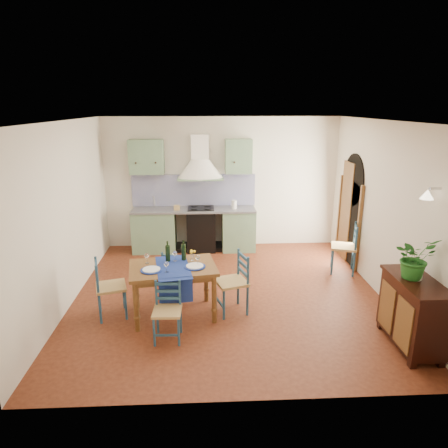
% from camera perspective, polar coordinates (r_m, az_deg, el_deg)
% --- Properties ---
extents(floor, '(5.00, 5.00, 0.00)m').
position_cam_1_polar(floor, '(6.74, 0.59, -10.01)').
color(floor, '#441A0E').
rests_on(floor, ground).
extents(back_wall, '(5.00, 0.96, 2.80)m').
position_cam_1_polar(back_wall, '(8.53, -3.46, 3.24)').
color(back_wall, beige).
rests_on(back_wall, ground).
extents(right_wall, '(0.26, 5.00, 2.80)m').
position_cam_1_polar(right_wall, '(7.11, 21.00, 1.81)').
color(right_wall, beige).
rests_on(right_wall, ground).
extents(left_wall, '(0.04, 5.00, 2.80)m').
position_cam_1_polar(left_wall, '(6.58, -21.66, 1.17)').
color(left_wall, beige).
rests_on(left_wall, ground).
extents(ceiling, '(5.00, 5.00, 0.01)m').
position_cam_1_polar(ceiling, '(6.03, 0.68, 14.57)').
color(ceiling, white).
rests_on(ceiling, back_wall).
extents(dining_table, '(1.35, 1.05, 1.10)m').
position_cam_1_polar(dining_table, '(5.88, -7.26, -6.83)').
color(dining_table, brown).
rests_on(dining_table, ground).
extents(chair_near, '(0.38, 0.38, 0.79)m').
position_cam_1_polar(chair_near, '(5.45, -8.08, -12.18)').
color(chair_near, navy).
rests_on(chair_near, ground).
extents(chair_far, '(0.44, 0.44, 0.82)m').
position_cam_1_polar(chair_far, '(6.52, -6.98, -6.97)').
color(chair_far, navy).
rests_on(chair_far, ground).
extents(chair_left, '(0.51, 0.51, 0.90)m').
position_cam_1_polar(chair_left, '(6.14, -16.14, -8.70)').
color(chair_left, navy).
rests_on(chair_left, ground).
extents(chair_right, '(0.54, 0.54, 0.93)m').
position_cam_1_polar(chair_right, '(6.03, 1.35, -8.31)').
color(chair_right, navy).
rests_on(chair_right, ground).
extents(chair_spare, '(0.55, 0.55, 0.95)m').
position_cam_1_polar(chair_spare, '(7.74, 16.97, -3.21)').
color(chair_spare, navy).
rests_on(chair_spare, ground).
extents(sideboard, '(0.50, 1.05, 0.94)m').
position_cam_1_polar(sideboard, '(5.73, 25.35, -11.14)').
color(sideboard, black).
rests_on(sideboard, ground).
extents(potted_plant, '(0.59, 0.54, 0.54)m').
position_cam_1_polar(potted_plant, '(5.50, 25.58, -4.36)').
color(potted_plant, '#1D5D1D').
rests_on(potted_plant, sideboard).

